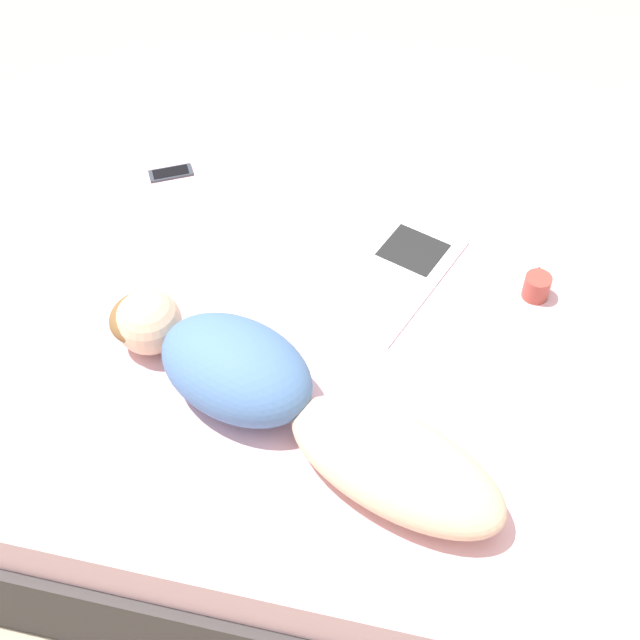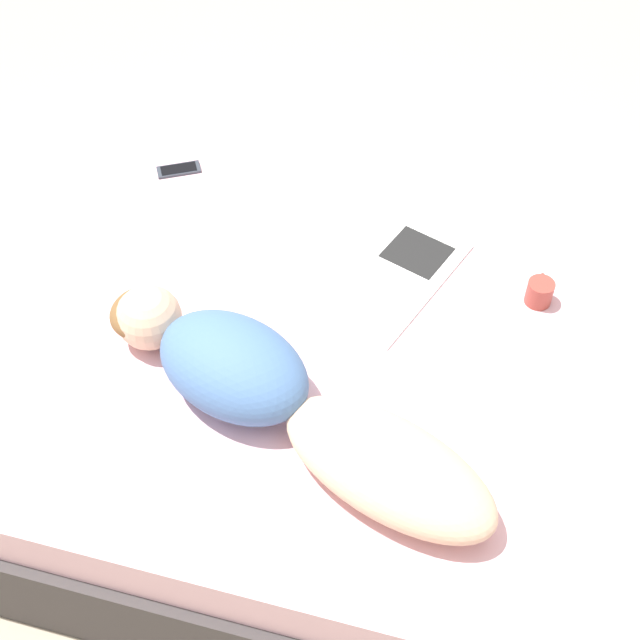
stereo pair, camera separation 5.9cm
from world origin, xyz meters
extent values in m
plane|color=#B7A88E|center=(0.00, 0.00, 0.00)|extent=(12.00, 12.00, 0.00)
cube|color=#383333|center=(0.00, 0.00, 0.18)|extent=(1.60, 2.21, 0.35)
cube|color=beige|center=(0.00, 0.00, 0.44)|extent=(1.54, 2.15, 0.17)
ellipsoid|color=#DBB28E|center=(-0.39, -0.26, 0.60)|extent=(0.48, 0.66, 0.15)
ellipsoid|color=#476B9E|center=(-0.21, 0.20, 0.63)|extent=(0.44, 0.53, 0.21)
ellipsoid|color=brown|center=(-0.09, 0.51, 0.62)|extent=(0.24, 0.23, 0.10)
sphere|color=#DBB28E|center=(-0.10, 0.49, 0.62)|extent=(0.19, 0.19, 0.19)
cube|color=white|center=(0.19, -0.09, 0.53)|extent=(0.33, 0.33, 0.01)
cube|color=white|center=(0.44, -0.18, 0.53)|extent=(0.33, 0.33, 0.01)
cube|color=black|center=(0.44, -0.18, 0.53)|extent=(0.22, 0.23, 0.00)
cylinder|color=#993D33|center=(0.33, -0.57, 0.56)|extent=(0.08, 0.08, 0.08)
cylinder|color=black|center=(0.33, -0.57, 0.59)|extent=(0.07, 0.07, 0.00)
torus|color=#993D33|center=(0.38, -0.57, 0.56)|extent=(0.06, 0.01, 0.06)
cube|color=#333842|center=(0.62, 0.69, 0.53)|extent=(0.12, 0.16, 0.01)
cube|color=black|center=(0.62, 0.69, 0.53)|extent=(0.10, 0.13, 0.00)
camera|label=1|loc=(-1.57, -0.34, 2.50)|focal=50.00mm
camera|label=2|loc=(-1.56, -0.40, 2.50)|focal=50.00mm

